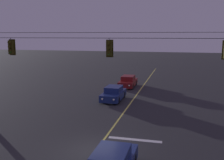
{
  "coord_description": "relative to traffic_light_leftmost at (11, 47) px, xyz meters",
  "views": [
    {
      "loc": [
        4.43,
        -13.54,
        6.56
      ],
      "look_at": [
        0.0,
        3.95,
        3.49
      ],
      "focal_mm": 42.9,
      "sensor_mm": 36.0,
      "label": 1
    }
  ],
  "objects": [
    {
      "name": "lane_centre_stripe",
      "position": [
        7.02,
        6.02,
        -5.68
      ],
      "size": [
        0.14,
        60.0,
        0.01
      ],
      "primitive_type": "cube",
      "color": "#D1C64C",
      "rests_on": "ground"
    },
    {
      "name": "signal_span_assembly",
      "position": [
        7.02,
        0.02,
        -1.66
      ],
      "size": [
        21.32,
        0.32,
        7.74
      ],
      "color": "#38281C",
      "rests_on": "ground"
    },
    {
      "name": "car_oncoming_lead",
      "position": [
        5.11,
        9.23,
        -5.04
      ],
      "size": [
        1.8,
        4.42,
        1.39
      ],
      "color": "navy",
      "rests_on": "ground"
    },
    {
      "name": "ground_plane",
      "position": [
        7.02,
        -2.93,
        -5.68
      ],
      "size": [
        180.0,
        180.0,
        0.0
      ],
      "primitive_type": "plane",
      "color": "#28282B"
    },
    {
      "name": "car_oncoming_trailing",
      "position": [
        5.21,
        16.5,
        -5.04
      ],
      "size": [
        1.8,
        4.42,
        1.39
      ],
      "color": "maroon",
      "rests_on": "ground"
    },
    {
      "name": "traffic_light_left_inner",
      "position": [
        7.09,
        0.0,
        0.0
      ],
      "size": [
        0.48,
        0.41,
        1.22
      ],
      "color": "black"
    },
    {
      "name": "traffic_light_leftmost",
      "position": [
        0.0,
        0.0,
        0.0
      ],
      "size": [
        0.48,
        0.41,
        1.22
      ],
      "color": "black"
    },
    {
      "name": "stop_bar_paint",
      "position": [
        8.92,
        -0.58,
        -5.68
      ],
      "size": [
        3.4,
        0.36,
        0.01
      ],
      "primitive_type": "cube",
      "color": "silver",
      "rests_on": "ground"
    }
  ]
}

